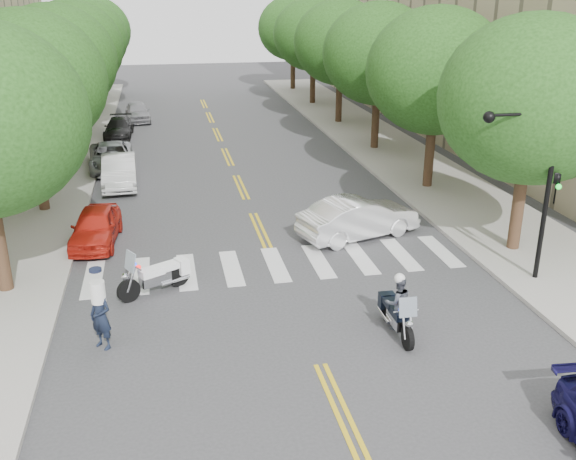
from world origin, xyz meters
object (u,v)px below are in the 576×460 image
object	(u,v)px
motorcycle_police	(397,306)
officer_standing	(101,316)
motorcycle_parked	(160,275)
convertible	(359,218)

from	to	relation	value
motorcycle_police	officer_standing	xyz separation A→B (m)	(-8.03, 0.81, 0.11)
motorcycle_parked	motorcycle_police	bearing A→B (deg)	-150.51
motorcycle_police	motorcycle_parked	size ratio (longest dim) A/B	0.99
motorcycle_parked	officer_standing	bearing A→B (deg)	124.55
motorcycle_police	officer_standing	world-z (taller)	officer_standing
officer_standing	convertible	distance (m)	11.24
motorcycle_police	convertible	distance (m)	7.40
convertible	officer_standing	bearing A→B (deg)	107.47
motorcycle_parked	convertible	world-z (taller)	motorcycle_parked
motorcycle_parked	officer_standing	size ratio (longest dim) A/B	1.23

